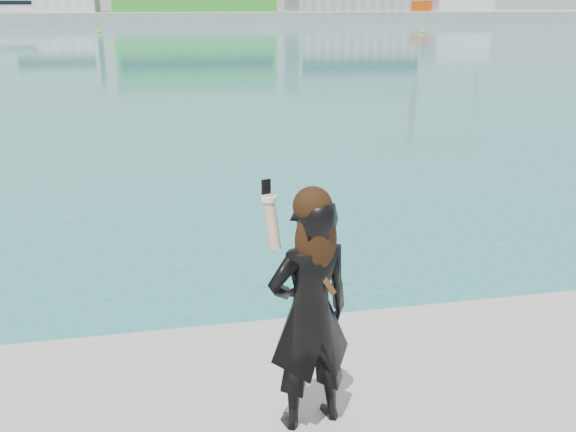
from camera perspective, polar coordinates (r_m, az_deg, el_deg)
name	(u,v)px	position (r m, az deg, el deg)	size (l,w,h in m)	color
far_quay	(152,17)	(134.12, -11.98, 16.94)	(320.00, 40.00, 2.00)	#9E9E99
motor_yacht	(0,10)	(119.83, -24.24, 16.35)	(19.31, 10.32, 8.69)	white
buoy_near	(422,33)	(84.55, 11.80, 15.64)	(0.50, 0.50, 0.50)	#EFF20C
buoy_far	(99,33)	(86.91, -16.45, 15.36)	(0.50, 0.50, 0.50)	#EFF20C
woman	(310,308)	(4.14, 1.96, -8.16)	(0.65, 0.50, 1.68)	black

